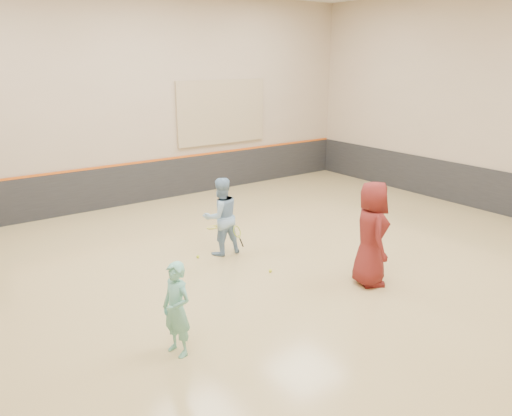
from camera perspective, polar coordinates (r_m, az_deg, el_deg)
room at (r=10.20m, az=0.79°, el=-2.45°), size 15.04×12.04×6.22m
wainscot_back at (r=15.27m, az=-12.76°, el=2.88°), size 14.90×0.04×1.20m
wainscot_right at (r=15.73m, az=23.17°, el=2.33°), size 0.04×11.90×1.20m
accent_stripe at (r=15.12m, az=-12.90°, el=5.15°), size 14.90×0.03×0.06m
acoustic_panel at (r=16.20m, az=-3.93°, el=10.88°), size 3.20×0.08×2.00m
girl at (r=7.40m, az=-9.05°, el=-11.35°), size 0.45×0.59×1.43m
instructor at (r=10.88m, az=-4.02°, el=-0.97°), size 0.88×0.71×1.72m
young_man at (r=9.62m, az=13.03°, el=-2.88°), size 1.04×1.17×2.02m
held_racket at (r=10.84m, az=-2.18°, el=-2.70°), size 0.27×0.27×0.56m
spare_racket at (r=12.78m, az=-5.00°, el=-1.96°), size 0.68×0.68×0.15m
ball_under_racket at (r=10.19m, az=1.65°, el=-7.19°), size 0.07×0.07×0.07m
ball_in_hand at (r=9.58m, az=14.43°, el=-1.84°), size 0.07×0.07×0.07m
ball_beside_spare at (r=10.95m, az=-6.66°, el=-5.54°), size 0.07×0.07×0.07m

